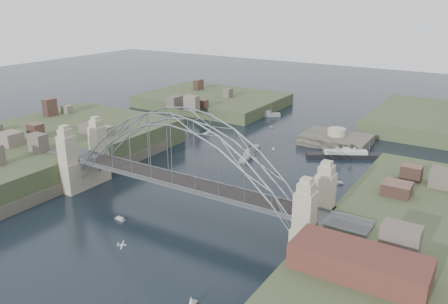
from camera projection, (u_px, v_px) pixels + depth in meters
ground at (182, 215)px, 104.09m from camera, size 500.00×500.00×0.00m
bridge at (180, 164)px, 100.07m from camera, size 84.00×13.80×24.60m
shore_west at (25, 161)px, 132.40m from camera, size 50.50×90.00×12.00m
headland_nw at (212, 104)px, 207.63m from camera, size 60.00×45.00×9.00m
fort_island at (336, 145)px, 154.08m from camera, size 22.00×16.00×9.40m
wharf_shed at (359, 263)px, 67.41m from camera, size 20.00×8.00×4.00m
naval_cruiser_near at (250, 153)px, 142.94m from camera, size 5.54×16.15×4.82m
naval_cruiser_far at (259, 114)px, 188.53m from camera, size 15.89×12.56×6.04m
ocean_liner at (345, 155)px, 140.56m from camera, size 22.35×14.65×5.86m
aeroplane at (121, 245)px, 79.20m from camera, size 1.78×2.48×0.41m
small_boat_a at (163, 175)px, 126.54m from camera, size 2.44×2.55×0.45m
small_boat_b at (276, 174)px, 127.70m from camera, size 2.00×1.20×0.45m
small_boat_c at (120, 219)px, 101.46m from camera, size 2.74×1.09×1.43m
small_boat_d at (339, 183)px, 121.07m from camera, size 2.55×1.71×1.43m
small_boat_e at (207, 133)px, 165.43m from camera, size 1.34×3.66×0.45m
small_boat_f at (273, 149)px, 148.26m from camera, size 1.35×1.85×0.45m
small_boat_g at (191, 303)px, 72.96m from camera, size 1.46×3.07×2.38m
small_boat_h at (272, 127)px, 173.18m from camera, size 1.95×1.03×0.45m
small_boat_i at (345, 223)px, 99.85m from camera, size 2.65×0.99×1.43m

